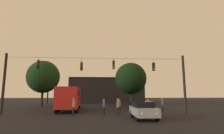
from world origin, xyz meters
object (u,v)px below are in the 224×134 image
Objects in this scene: pedestrian_crossing_left at (162,104)px; pedestrian_far_side at (104,106)px; city_bus at (70,96)px; car_near_right at (143,110)px; tree_right_far at (49,77)px; tree_behind_building at (43,77)px; pedestrian_trailing at (118,106)px; pedestrian_crossing_right at (74,106)px; pedestrian_near_bus at (148,104)px; tree_left_silhouette at (131,78)px; pedestrian_crossing_center at (120,105)px.

pedestrian_crossing_left is 7.47m from pedestrian_far_side.
car_near_right is at bearing -49.46° from city_bus.
tree_right_far is (-8.73, 19.72, 4.68)m from city_bus.
tree_behind_building is 0.95× the size of tree_right_far.
tree_behind_building is at bearing -77.97° from tree_right_far.
city_bus is 9.13m from pedestrian_trailing.
tree_behind_building is (-10.56, 13.25, 4.32)m from pedestrian_far_side.
city_bus is 7.81m from pedestrian_far_side.
car_near_right is 4.58m from pedestrian_far_side.
pedestrian_crossing_right is 9.58m from pedestrian_near_bus.
pedestrian_crossing_left is (3.66, 5.40, 0.22)m from car_near_right.
pedestrian_crossing_right is at bearing -168.86° from pedestrian_far_side.
pedestrian_far_side is 0.20× the size of tree_behind_building.
tree_left_silhouette reaches higher than pedestrian_crossing_right.
tree_left_silhouette is at bearing 4.03° from tree_behind_building.
car_near_right is 2.81× the size of pedestrian_crossing_center.
pedestrian_crossing_left is 31.69m from tree_right_far.
pedestrian_crossing_right is 0.22× the size of tree_left_silhouette.
city_bus is 1.30× the size of tree_right_far.
pedestrian_trailing is 18.78m from tree_behind_building.
pedestrian_crossing_left is at bearing 55.89° from car_near_right.
pedestrian_trailing is (-2.01, 2.46, 0.18)m from car_near_right.
pedestrian_trailing is at bearing 0.29° from pedestrian_crossing_right.
pedestrian_far_side is 0.20× the size of tree_left_silhouette.
pedestrian_far_side is at bearing -51.45° from tree_behind_building.
tree_right_far is at bearing 118.93° from pedestrian_trailing.
pedestrian_crossing_center is 2.80m from pedestrian_far_side.
tree_right_far is at bearing 102.03° from tree_behind_building.
pedestrian_far_side is 17.48m from tree_behind_building.
pedestrian_crossing_left is 10.57m from pedestrian_crossing_right.
tree_right_far is (-15.15, 23.94, 5.68)m from pedestrian_crossing_center.
pedestrian_crossing_left is 6.39m from pedestrian_trailing.
pedestrian_far_side is (-1.88, -2.07, 0.05)m from pedestrian_crossing_center.
pedestrian_crossing_right is 1.09× the size of pedestrian_far_side.
pedestrian_trailing is 0.20× the size of tree_right_far.
pedestrian_crossing_right reaches higher than car_near_right.
pedestrian_trailing is at bearing -61.07° from tree_right_far.
pedestrian_crossing_center is at bearing -41.95° from tree_behind_building.
pedestrian_trailing is (-0.46, -2.65, 0.11)m from pedestrian_crossing_center.
tree_right_far reaches higher than pedestrian_crossing_center.
pedestrian_trailing is (4.47, 0.02, -0.04)m from pedestrian_crossing_right.
pedestrian_near_bus is at bearing -88.71° from tree_left_silhouette.
pedestrian_near_bus is (8.65, 4.10, -0.13)m from pedestrian_crossing_right.
tree_left_silhouette is at bearing 75.25° from pedestrian_trailing.
pedestrian_crossing_right is 0.22× the size of tree_behind_building.
tree_right_far reaches higher than pedestrian_far_side.
pedestrian_crossing_center is 5.61m from pedestrian_crossing_right.
pedestrian_crossing_right is at bearing -179.71° from pedestrian_trailing.
pedestrian_crossing_center is 0.19× the size of tree_left_silhouette.
pedestrian_crossing_center is at bearing -105.77° from tree_left_silhouette.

